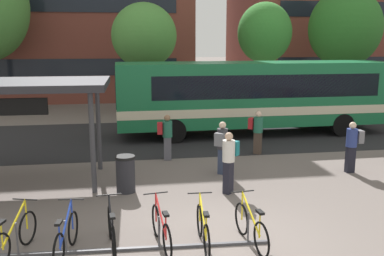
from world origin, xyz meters
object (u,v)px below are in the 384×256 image
Objects in this scene: city_bus at (252,95)px; parked_bicycle_yellow_5 at (251,227)px; commuter_red_pack_1 at (166,134)px; parked_bicycle_black_2 at (112,232)px; commuter_red_pack_5 at (257,129)px; parked_bicycle_yellow_0 at (15,238)px; street_tree_2 at (144,36)px; parked_bicycle_yellow_4 at (203,229)px; parked_bicycle_blue_1 at (66,238)px; commuter_grey_pack_3 at (352,143)px; street_tree_0 at (265,33)px; trash_bin at (126,174)px; parked_bicycle_red_3 at (161,229)px; commuter_grey_pack_6 at (222,144)px; street_tree_3 at (345,28)px; commuter_teal_pack_2 at (229,158)px.

parked_bicycle_yellow_5 is at bearing 72.40° from city_bus.
commuter_red_pack_1 is (-1.08, 6.63, 0.55)m from parked_bicycle_yellow_5.
parked_bicycle_black_2 is 8.41m from commuter_red_pack_5.
parked_bicycle_yellow_0 is 0.27× the size of street_tree_2.
commuter_red_pack_1 is at bearing 2.98° from parked_bicycle_yellow_4.
commuter_grey_pack_3 reaches higher than parked_bicycle_blue_1.
parked_bicycle_blue_1 is 20.85m from street_tree_0.
commuter_grey_pack_3 is (8.25, 4.17, 0.56)m from parked_bicycle_blue_1.
street_tree_2 reaches higher than parked_bicycle_yellow_4.
commuter_red_pack_1 is 0.26× the size of street_tree_2.
parked_bicycle_blue_1 and parked_bicycle_yellow_5 have the same top height.
parked_bicycle_yellow_0 is 0.97× the size of parked_bicycle_black_2.
street_tree_0 is (3.05, 7.69, 2.81)m from city_bus.
city_bus reaches higher than trash_bin.
street_tree_0 reaches higher than parked_bicycle_blue_1.
commuter_grey_pack_6 is (2.29, 4.56, 0.57)m from parked_bicycle_red_3.
parked_bicycle_yellow_0 is 1.04× the size of commuter_red_pack_5.
commuter_grey_pack_6 is at bearing 21.43° from trash_bin.
commuter_grey_pack_3 is at bearing -17.11° from commuter_red_pack_1.
street_tree_3 is at bearing -44.72° from parked_bicycle_black_2.
parked_bicycle_yellow_0 is at bearing 165.05° from commuter_grey_pack_6.
parked_bicycle_red_3 is (-4.93, -10.12, -1.39)m from city_bus.
street_tree_0 reaches higher than parked_bicycle_black_2.
parked_bicycle_black_2 is 6.64m from commuter_red_pack_1.
commuter_grey_pack_3 is at bearing 102.86° from city_bus.
parked_bicycle_black_2 is 1.05× the size of commuter_grey_pack_3.
commuter_grey_pack_6 is (-1.82, -2.16, 0.03)m from commuter_red_pack_5.
street_tree_3 is (11.18, 14.98, 3.91)m from commuter_teal_pack_2.
parked_bicycle_yellow_0 is 24.42m from street_tree_3.
parked_bicycle_yellow_4 is 7.01m from commuter_grey_pack_3.
parked_bicycle_blue_1 is 2.68m from parked_bicycle_yellow_4.
parked_bicycle_yellow_5 is 1.67× the size of trash_bin.
street_tree_2 is at bearing -129.10° from commuter_teal_pack_2.
parked_bicycle_yellow_4 is 17.30m from street_tree_2.
street_tree_2 reaches higher than commuter_grey_pack_3.
parked_bicycle_red_3 is at bearing 7.98° from commuter_teal_pack_2.
commuter_grey_pack_6 reaches higher than commuter_red_pack_5.
city_bus is 1.87× the size of street_tree_0.
parked_bicycle_red_3 is 22.70m from street_tree_3.
parked_bicycle_red_3 is 0.27× the size of street_tree_0.
street_tree_0 is at bearing -19.52° from parked_bicycle_yellow_4.
parked_bicycle_blue_1 is at bearing -130.16° from street_tree_3.
parked_bicycle_yellow_5 is at bearing -54.92° from trash_bin.
parked_bicycle_yellow_5 is (4.66, -0.26, 0.00)m from parked_bicycle_yellow_0.
street_tree_3 is at bearing -26.28° from parked_bicycle_yellow_0.
street_tree_0 is 7.54m from street_tree_2.
city_bus is at bearing -36.42° from parked_bicycle_black_2.
city_bus is 8.73m from street_tree_0.
parked_bicycle_yellow_5 is at bearing -69.75° from commuter_red_pack_5.
parked_bicycle_yellow_5 is 1.03× the size of commuter_grey_pack_6.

